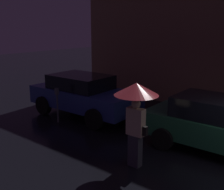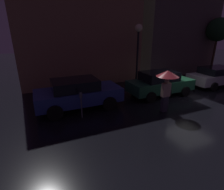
{
  "view_description": "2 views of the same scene",
  "coord_description": "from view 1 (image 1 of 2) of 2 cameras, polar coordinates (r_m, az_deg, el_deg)",
  "views": [
    {
      "loc": [
        0.83,
        -5.99,
        3.38
      ],
      "look_at": [
        -4.18,
        0.26,
        1.37
      ],
      "focal_mm": 45.0,
      "sensor_mm": 36.0,
      "label": 1
    },
    {
      "loc": [
        -8.22,
        -7.01,
        3.79
      ],
      "look_at": [
        -5.11,
        0.2,
        0.92
      ],
      "focal_mm": 28.0,
      "sensor_mm": 36.0,
      "label": 2
    }
  ],
  "objects": [
    {
      "name": "parking_meter",
      "position": [
        10.04,
        -11.07,
        -1.29
      ],
      "size": [
        0.12,
        0.1,
        1.24
      ],
      "color": "#4C5154",
      "rests_on": "ground"
    },
    {
      "name": "pedestrian_with_umbrella",
      "position": [
        6.56,
        4.93,
        -1.32
      ],
      "size": [
        1.05,
        1.05,
        2.09
      ],
      "rotation": [
        0.0,
        0.0,
        -0.01
      ],
      "color": "#383842",
      "rests_on": "ground"
    },
    {
      "name": "parked_car_green",
      "position": [
        8.11,
        20.99,
        -5.65
      ],
      "size": [
        4.1,
        1.88,
        1.5
      ],
      "rotation": [
        0.0,
        0.0,
        0.01
      ],
      "color": "#1E5638",
      "rests_on": "ground"
    },
    {
      "name": "building_facade_left",
      "position": [
        13.77,
        14.4,
        15.75
      ],
      "size": [
        8.84,
        3.0,
        7.78
      ],
      "color": "#8C664C",
      "rests_on": "ground"
    },
    {
      "name": "parked_car_blue",
      "position": [
        10.7,
        -5.84,
        0.16
      ],
      "size": [
        4.3,
        2.02,
        1.55
      ],
      "rotation": [
        0.0,
        0.0,
        0.01
      ],
      "color": "navy",
      "rests_on": "ground"
    }
  ]
}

